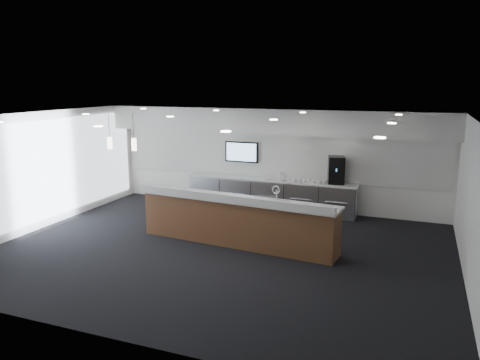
% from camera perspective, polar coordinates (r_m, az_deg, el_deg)
% --- Properties ---
extents(ground, '(10.00, 10.00, 0.00)m').
position_cam_1_polar(ground, '(10.68, -2.35, -8.54)').
color(ground, black).
rests_on(ground, ground).
extents(ceiling, '(10.00, 8.00, 0.02)m').
position_cam_1_polar(ceiling, '(10.04, -2.49, 7.73)').
color(ceiling, black).
rests_on(ceiling, back_wall).
extents(back_wall, '(10.00, 0.02, 3.00)m').
position_cam_1_polar(back_wall, '(13.95, 4.18, 2.66)').
color(back_wall, white).
rests_on(back_wall, ground).
extents(left_wall, '(0.02, 8.00, 3.00)m').
position_cam_1_polar(left_wall, '(13.05, -22.97, 1.11)').
color(left_wall, white).
rests_on(left_wall, ground).
extents(right_wall, '(0.02, 8.00, 3.00)m').
position_cam_1_polar(right_wall, '(9.48, 26.52, -2.96)').
color(right_wall, white).
rests_on(right_wall, ground).
extents(soffit_bulkhead, '(10.00, 0.90, 0.70)m').
position_cam_1_polar(soffit_bulkhead, '(13.38, 3.68, 7.24)').
color(soffit_bulkhead, silver).
rests_on(soffit_bulkhead, back_wall).
extents(alcove_panel, '(9.80, 0.06, 1.40)m').
position_cam_1_polar(alcove_panel, '(13.90, 4.15, 3.04)').
color(alcove_panel, silver).
rests_on(alcove_panel, back_wall).
extents(window_blinds_wall, '(0.04, 7.36, 2.55)m').
position_cam_1_polar(window_blinds_wall, '(13.03, -22.84, 1.10)').
color(window_blinds_wall, white).
rests_on(window_blinds_wall, left_wall).
extents(back_credenza, '(5.06, 0.66, 0.95)m').
position_cam_1_polar(back_credenza, '(13.81, 3.68, -1.76)').
color(back_credenza, '#999BA1').
rests_on(back_credenza, ground).
extents(wall_tv, '(1.05, 0.08, 0.62)m').
position_cam_1_polar(wall_tv, '(14.16, 0.20, 3.44)').
color(wall_tv, black).
rests_on(wall_tv, back_wall).
extents(pendant_left, '(0.12, 0.12, 0.30)m').
position_cam_1_polar(pendant_left, '(11.95, -11.52, 4.55)').
color(pendant_left, '#FFE8C6').
rests_on(pendant_left, ceiling).
extents(pendant_right, '(0.12, 0.12, 0.30)m').
position_cam_1_polar(pendant_right, '(12.34, -14.27, 4.64)').
color(pendant_right, '#FFE8C6').
rests_on(pendant_right, ceiling).
extents(ceiling_can_lights, '(7.00, 5.00, 0.02)m').
position_cam_1_polar(ceiling_can_lights, '(10.04, -2.49, 7.56)').
color(ceiling_can_lights, white).
rests_on(ceiling_can_lights, ceiling).
extents(service_counter, '(4.89, 1.26, 1.49)m').
position_cam_1_polar(service_counter, '(10.88, -0.42, -4.94)').
color(service_counter, brown).
rests_on(service_counter, ground).
extents(coffee_machine, '(0.54, 0.62, 0.76)m').
position_cam_1_polar(coffee_machine, '(13.26, 11.64, 1.21)').
color(coffee_machine, black).
rests_on(coffee_machine, back_credenza).
extents(info_sign_left, '(0.15, 0.04, 0.20)m').
position_cam_1_polar(info_sign_left, '(13.56, 3.47, 0.47)').
color(info_sign_left, white).
rests_on(info_sign_left, back_credenza).
extents(info_sign_right, '(0.19, 0.08, 0.25)m').
position_cam_1_polar(info_sign_right, '(13.44, 5.26, 0.46)').
color(info_sign_right, white).
rests_on(info_sign_right, back_credenza).
extents(cup_0, '(0.11, 0.11, 0.10)m').
position_cam_1_polar(cup_0, '(13.21, 10.19, -0.23)').
color(cup_0, white).
rests_on(cup_0, back_credenza).
extents(cup_1, '(0.15, 0.15, 0.10)m').
position_cam_1_polar(cup_1, '(13.23, 9.60, -0.18)').
color(cup_1, white).
rests_on(cup_1, back_credenza).
extents(cup_2, '(0.13, 0.13, 0.10)m').
position_cam_1_polar(cup_2, '(13.26, 9.00, -0.14)').
color(cup_2, white).
rests_on(cup_2, back_credenza).
extents(cup_3, '(0.14, 0.14, 0.10)m').
position_cam_1_polar(cup_3, '(13.29, 8.42, -0.09)').
color(cup_3, white).
rests_on(cup_3, back_credenza).
extents(cup_4, '(0.15, 0.15, 0.10)m').
position_cam_1_polar(cup_4, '(13.32, 7.83, -0.05)').
color(cup_4, white).
rests_on(cup_4, back_credenza).
extents(cup_5, '(0.12, 0.12, 0.10)m').
position_cam_1_polar(cup_5, '(13.35, 7.25, -0.00)').
color(cup_5, white).
rests_on(cup_5, back_credenza).
extents(cup_6, '(0.15, 0.15, 0.10)m').
position_cam_1_polar(cup_6, '(13.39, 6.66, 0.04)').
color(cup_6, white).
rests_on(cup_6, back_credenza).
extents(cup_7, '(0.12, 0.12, 0.10)m').
position_cam_1_polar(cup_7, '(13.42, 6.09, 0.09)').
color(cup_7, white).
rests_on(cup_7, back_credenza).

